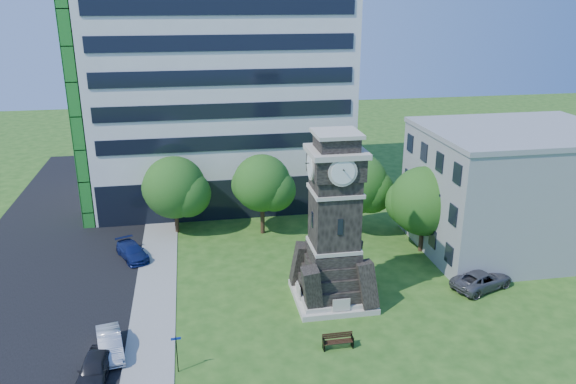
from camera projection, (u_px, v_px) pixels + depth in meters
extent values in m
plane|color=#255117|center=(296.00, 317.00, 37.78)|extent=(160.00, 160.00, 0.00)
cube|color=gray|center=(155.00, 293.00, 40.85)|extent=(3.00, 70.00, 0.06)
cube|color=black|center=(32.00, 304.00, 39.45)|extent=(14.00, 80.00, 0.02)
cube|color=#B5B09E|center=(332.00, 296.00, 40.07)|extent=(5.40, 5.40, 0.40)
cube|color=#B5B09E|center=(332.00, 292.00, 39.95)|extent=(4.80, 4.80, 0.30)
cube|color=black|center=(335.00, 205.00, 37.76)|extent=(3.00, 3.00, 6.40)
cube|color=#B5B09E|center=(334.00, 245.00, 38.75)|extent=(3.25, 3.25, 0.25)
cube|color=#B5B09E|center=(335.00, 190.00, 37.43)|extent=(3.25, 3.25, 0.25)
cube|color=black|center=(340.00, 227.00, 36.67)|extent=(0.35, 0.08, 1.10)
cube|color=black|center=(336.00, 165.00, 36.83)|extent=(3.30, 3.30, 1.60)
cube|color=#B5B09E|center=(336.00, 151.00, 36.53)|extent=(3.70, 3.70, 0.35)
cylinder|color=white|center=(343.00, 173.00, 35.19)|extent=(1.56, 0.06, 1.56)
cylinder|color=white|center=(310.00, 166.00, 36.54)|extent=(0.06, 1.56, 1.56)
cube|color=black|center=(337.00, 142.00, 36.34)|extent=(2.60, 2.60, 0.90)
cube|color=#B5B09E|center=(337.00, 133.00, 36.14)|extent=(3.00, 3.00, 0.25)
cube|color=white|center=(219.00, 63.00, 56.82)|extent=(25.00, 15.00, 28.00)
cube|color=black|center=(229.00, 199.00, 54.10)|extent=(24.50, 0.80, 4.00)
cube|color=gray|center=(513.00, 192.00, 46.87)|extent=(15.00, 12.00, 10.00)
cube|color=gray|center=(522.00, 131.00, 45.15)|extent=(15.20, 12.20, 0.40)
imported|color=black|center=(95.00, 368.00, 31.56)|extent=(1.91, 4.09, 1.36)
imported|color=#B3B7BC|center=(110.00, 344.00, 33.80)|extent=(2.16, 4.16, 1.31)
imported|color=navy|center=(132.00, 251.00, 46.13)|extent=(3.29, 4.59, 1.23)
imported|color=#4E4F54|center=(482.00, 280.00, 41.41)|extent=(5.38, 3.85, 1.36)
cube|color=black|center=(324.00, 345.00, 34.21)|extent=(0.06, 0.48, 0.75)
cube|color=black|center=(352.00, 342.00, 34.51)|extent=(0.06, 0.48, 0.75)
cube|color=black|center=(338.00, 342.00, 34.33)|extent=(1.92, 0.51, 0.04)
cube|color=black|center=(337.00, 335.00, 34.44)|extent=(1.92, 0.04, 0.43)
cylinder|color=black|center=(177.00, 354.00, 31.94)|extent=(0.06, 0.06, 2.36)
cube|color=#0E209E|center=(176.00, 339.00, 31.60)|extent=(0.57, 0.04, 0.14)
cylinder|color=#332114|center=(177.00, 219.00, 51.03)|extent=(0.34, 0.34, 2.52)
sphere|color=#245719|center=(174.00, 187.00, 50.01)|extent=(5.60, 5.60, 5.60)
sphere|color=#245719|center=(187.00, 194.00, 49.83)|extent=(4.20, 4.20, 4.20)
sphere|color=#245719|center=(164.00, 188.00, 50.59)|extent=(3.92, 3.92, 3.92)
cylinder|color=#332114|center=(263.00, 219.00, 50.81)|extent=(0.38, 0.38, 2.79)
sphere|color=#2E611D|center=(262.00, 183.00, 49.68)|extent=(5.11, 5.11, 5.11)
sphere|color=#2E611D|center=(274.00, 190.00, 49.55)|extent=(3.83, 3.83, 3.83)
sphere|color=#2E611D|center=(251.00, 185.00, 50.23)|extent=(3.58, 3.58, 3.58)
cylinder|color=#332114|center=(356.00, 219.00, 50.67)|extent=(0.40, 0.40, 2.80)
sphere|color=#255F1C|center=(358.00, 183.00, 49.53)|extent=(5.40, 5.40, 5.40)
sphere|color=#255F1C|center=(371.00, 190.00, 49.39)|extent=(4.05, 4.05, 4.05)
sphere|color=#255F1C|center=(345.00, 185.00, 50.11)|extent=(3.78, 3.78, 3.78)
cylinder|color=#332114|center=(421.00, 237.00, 47.26)|extent=(0.37, 0.37, 2.61)
sphere|color=#31691F|center=(424.00, 201.00, 46.21)|extent=(5.76, 5.76, 5.76)
sphere|color=#31691F|center=(440.00, 208.00, 46.03)|extent=(4.32, 4.32, 4.32)
sphere|color=#31691F|center=(409.00, 202.00, 46.80)|extent=(4.03, 4.03, 4.03)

